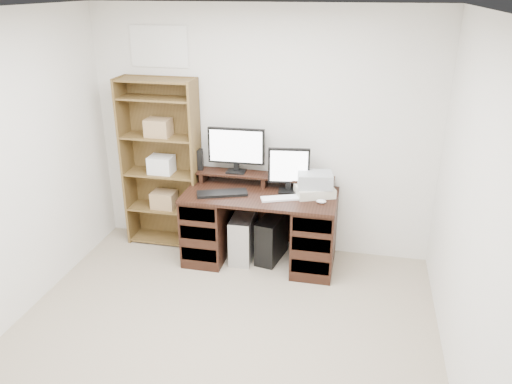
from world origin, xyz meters
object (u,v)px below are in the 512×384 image
(printer, at_px, (314,191))
(tower_black, at_px, (272,238))
(desk, at_px, (260,226))
(bookshelf, at_px, (162,162))
(monitor_small, at_px, (289,168))
(monitor_wide, at_px, (236,148))
(tower_silver, at_px, (243,236))

(printer, height_order, tower_black, printer)
(desk, distance_m, bookshelf, 1.24)
(monitor_small, xyz_separation_m, tower_black, (-0.15, -0.05, -0.76))
(monitor_wide, height_order, tower_black, monitor_wide)
(printer, relative_size, bookshelf, 0.20)
(desk, distance_m, tower_black, 0.20)
(monitor_wide, xyz_separation_m, printer, (0.82, -0.17, -0.33))
(printer, bearing_deg, bookshelf, 152.30)
(monitor_small, distance_m, bookshelf, 1.37)
(printer, distance_m, bookshelf, 1.64)
(printer, bearing_deg, tower_black, 157.71)
(desk, distance_m, monitor_small, 0.66)
(monitor_wide, height_order, bookshelf, bookshelf)
(monitor_small, bearing_deg, tower_black, -170.10)
(desk, xyz_separation_m, monitor_wide, (-0.30, 0.23, 0.74))
(monitor_small, bearing_deg, tower_silver, -176.06)
(monitor_small, relative_size, tower_black, 0.90)
(desk, height_order, monitor_wide, monitor_wide)
(tower_black, bearing_deg, monitor_wide, 168.64)
(monitor_wide, xyz_separation_m, monitor_small, (0.56, -0.12, -0.14))
(desk, height_order, bookshelf, bookshelf)
(bookshelf, bearing_deg, desk, -10.91)
(monitor_wide, distance_m, tower_silver, 0.92)
(tower_black, bearing_deg, monitor_small, 28.49)
(monitor_wide, bearing_deg, monitor_small, -13.95)
(monitor_wide, relative_size, monitor_small, 1.31)
(tower_black, relative_size, bookshelf, 0.27)
(desk, xyz_separation_m, tower_silver, (-0.18, 0.02, -0.15))
(printer, distance_m, tower_black, 0.70)
(printer, relative_size, tower_black, 0.72)
(monitor_small, bearing_deg, monitor_wide, 160.36)
(monitor_wide, bearing_deg, tower_silver, -62.76)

